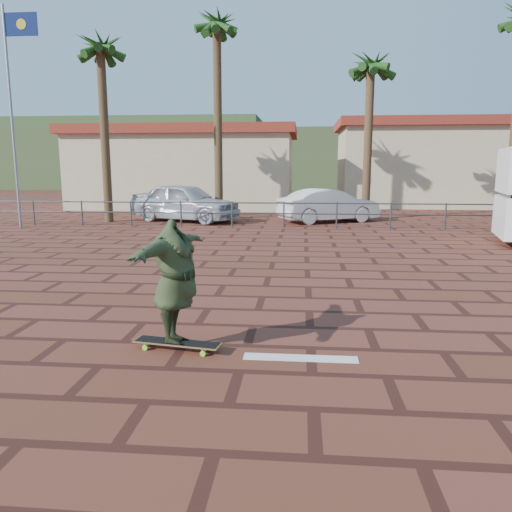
{
  "coord_description": "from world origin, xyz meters",
  "views": [
    {
      "loc": [
        0.69,
        -7.02,
        2.32
      ],
      "look_at": [
        -0.09,
        1.39,
        0.8
      ],
      "focal_mm": 35.0,
      "sensor_mm": 36.0,
      "label": 1
    }
  ],
  "objects": [
    {
      "name": "ground",
      "position": [
        0.0,
        0.0,
        0.0
      ],
      "size": [
        120.0,
        120.0,
        0.0
      ],
      "primitive_type": "plane",
      "color": "brown",
      "rests_on": "ground"
    },
    {
      "name": "car_silver",
      "position": [
        -4.3,
        14.03,
        0.82
      ],
      "size": [
        5.16,
        3.51,
        1.63
      ],
      "primitive_type": "imported",
      "rotation": [
        0.0,
        0.0,
        1.2
      ],
      "color": "silver",
      "rests_on": "ground"
    },
    {
      "name": "guardrail",
      "position": [
        0.0,
        12.0,
        0.68
      ],
      "size": [
        24.06,
        0.06,
        1.0
      ],
      "color": "#47494F",
      "rests_on": "ground"
    },
    {
      "name": "paint_stripe",
      "position": [
        0.7,
        -1.2,
        0.0
      ],
      "size": [
        1.4,
        0.22,
        0.01
      ],
      "primitive_type": "cube",
      "color": "white",
      "rests_on": "ground"
    },
    {
      "name": "building_east",
      "position": [
        8.0,
        24.0,
        2.54
      ],
      "size": [
        10.6,
        6.6,
        5.0
      ],
      "color": "beige",
      "rests_on": "ground"
    },
    {
      "name": "skateboarder",
      "position": [
        -0.87,
        -1.07,
        0.9
      ],
      "size": [
        0.84,
        2.0,
        1.58
      ],
      "primitive_type": "imported",
      "rotation": [
        0.0,
        0.0,
        1.41
      ],
      "color": "#2C391E",
      "rests_on": "longboard"
    },
    {
      "name": "building_west",
      "position": [
        -6.0,
        22.0,
        2.28
      ],
      "size": [
        12.6,
        7.6,
        4.5
      ],
      "color": "beige",
      "rests_on": "ground"
    },
    {
      "name": "palm_far_left",
      "position": [
        -7.5,
        13.5,
        6.83
      ],
      "size": [
        2.4,
        2.4,
        8.25
      ],
      "color": "brown",
      "rests_on": "ground"
    },
    {
      "name": "flagpole",
      "position": [
        -9.87,
        11.0,
        4.64
      ],
      "size": [
        1.3,
        0.1,
        8.0
      ],
      "color": "gray",
      "rests_on": "ground"
    },
    {
      "name": "longboard",
      "position": [
        -0.87,
        -1.07,
        0.09
      ],
      "size": [
        1.17,
        0.44,
        0.11
      ],
      "rotation": [
        0.0,
        0.0,
        -0.17
      ],
      "color": "olive",
      "rests_on": "ground"
    },
    {
      "name": "hill_back",
      "position": [
        -22.0,
        56.0,
        4.0
      ],
      "size": [
        35.0,
        14.0,
        8.0
      ],
      "primitive_type": "cube",
      "color": "#384C28",
      "rests_on": "ground"
    },
    {
      "name": "car_white",
      "position": [
        1.81,
        14.23,
        0.7
      ],
      "size": [
        4.46,
        3.27,
        1.4
      ],
      "primitive_type": "imported",
      "rotation": [
        0.0,
        0.0,
        2.05
      ],
      "color": "silver",
      "rests_on": "ground"
    },
    {
      "name": "palm_left",
      "position": [
        -3.0,
        15.0,
        7.95
      ],
      "size": [
        2.4,
        2.4,
        9.45
      ],
      "color": "brown",
      "rests_on": "ground"
    },
    {
      "name": "palm_center",
      "position": [
        3.5,
        15.5,
        6.36
      ],
      "size": [
        2.4,
        2.4,
        7.75
      ],
      "color": "brown",
      "rests_on": "ground"
    },
    {
      "name": "hill_front",
      "position": [
        0.0,
        50.0,
        3.0
      ],
      "size": [
        70.0,
        18.0,
        6.0
      ],
      "primitive_type": "cube",
      "color": "#384C28",
      "rests_on": "ground"
    }
  ]
}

